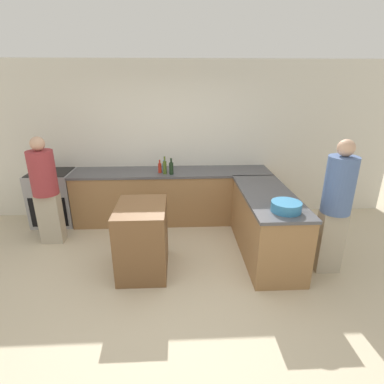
{
  "coord_description": "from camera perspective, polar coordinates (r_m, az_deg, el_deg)",
  "views": [
    {
      "loc": [
        0.12,
        -3.05,
        2.35
      ],
      "look_at": [
        0.29,
        0.7,
        0.96
      ],
      "focal_mm": 28.0,
      "sensor_mm": 36.0,
      "label": 1
    }
  ],
  "objects": [
    {
      "name": "range_oven",
      "position": [
        5.7,
        -24.74,
        -0.95
      ],
      "size": [
        0.71,
        0.63,
        0.93
      ],
      "color": "#99999E",
      "rests_on": "ground_plane"
    },
    {
      "name": "dish_soap_bottle",
      "position": [
        5.05,
        -5.3,
        4.72
      ],
      "size": [
        0.06,
        0.06,
        0.21
      ],
      "color": "#338CBF",
      "rests_on": "counter_back"
    },
    {
      "name": "mixing_bowl",
      "position": [
        3.67,
        17.49,
        -2.68
      ],
      "size": [
        0.35,
        0.35,
        0.12
      ],
      "color": "teal",
      "rests_on": "counter_peninsula"
    },
    {
      "name": "wine_bottle_dark",
      "position": [
        4.92,
        -4.0,
        4.6
      ],
      "size": [
        0.07,
        0.07,
        0.27
      ],
      "color": "black",
      "rests_on": "counter_back"
    },
    {
      "name": "hot_sauce_bottle",
      "position": [
        5.02,
        -6.14,
        4.63
      ],
      "size": [
        0.06,
        0.06,
        0.22
      ],
      "color": "red",
      "rests_on": "counter_back"
    },
    {
      "name": "wall_back",
      "position": [
        5.37,
        -3.95,
        9.56
      ],
      "size": [
        8.0,
        0.06,
        2.7
      ],
      "color": "silver",
      "rests_on": "ground_plane"
    },
    {
      "name": "person_by_range",
      "position": [
        4.89,
        -26.15,
        0.68
      ],
      "size": [
        0.36,
        0.36,
        1.63
      ],
      "color": "#ADA38E",
      "rests_on": "ground_plane"
    },
    {
      "name": "ground_plane",
      "position": [
        3.85,
        -4.05,
        -17.33
      ],
      "size": [
        14.0,
        14.0,
        0.0
      ],
      "primitive_type": "plane",
      "color": "beige"
    },
    {
      "name": "counter_peninsula",
      "position": [
        4.37,
        13.87,
        -5.95
      ],
      "size": [
        0.69,
        1.74,
        0.91
      ],
      "color": "olive",
      "rests_on": "ground_plane"
    },
    {
      "name": "island_table",
      "position": [
        3.94,
        -9.41,
        -8.76
      ],
      "size": [
        0.62,
        0.82,
        0.91
      ],
      "color": "brown",
      "rests_on": "ground_plane"
    },
    {
      "name": "olive_oil_bottle",
      "position": [
        4.94,
        -5.2,
        4.76
      ],
      "size": [
        0.06,
        0.06,
        0.29
      ],
      "color": "#475B1E",
      "rests_on": "counter_back"
    },
    {
      "name": "counter_back",
      "position": [
        5.27,
        -3.79,
        -0.73
      ],
      "size": [
        3.36,
        0.68,
        0.91
      ],
      "color": "olive",
      "rests_on": "ground_plane"
    },
    {
      "name": "person_at_peninsula",
      "position": [
        4.07,
        25.75,
        -2.06
      ],
      "size": [
        0.35,
        0.35,
        1.73
      ],
      "color": "#ADA38E",
      "rests_on": "ground_plane"
    }
  ]
}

